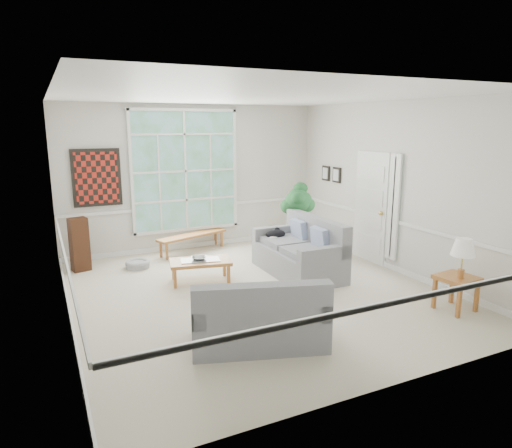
{
  "coord_description": "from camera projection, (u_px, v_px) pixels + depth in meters",
  "views": [
    {
      "loc": [
        -2.94,
        -6.17,
        2.6
      ],
      "look_at": [
        0.1,
        0.2,
        1.05
      ],
      "focal_mm": 32.0,
      "sensor_mm": 36.0,
      "label": 1
    }
  ],
  "objects": [
    {
      "name": "wall_back",
      "position": [
        194.0,
        178.0,
        9.56
      ],
      "size": [
        5.5,
        0.02,
        3.0
      ],
      "primitive_type": "cube",
      "color": "silver",
      "rests_on": "ground"
    },
    {
      "name": "window_back",
      "position": [
        185.0,
        171.0,
        9.4
      ],
      "size": [
        2.3,
        0.08,
        2.4
      ],
      "primitive_type": "cube",
      "color": "white",
      "rests_on": "wall_back"
    },
    {
      "name": "ceiling",
      "position": [
        256.0,
        96.0,
        6.59
      ],
      "size": [
        5.5,
        6.0,
        0.02
      ],
      "primitive_type": "cube",
      "color": "white",
      "rests_on": "ground"
    },
    {
      "name": "floor_speaker",
      "position": [
        79.0,
        244.0,
        8.18
      ],
      "size": [
        0.35,
        0.3,
        0.97
      ],
      "primitive_type": "cube",
      "rotation": [
        0.0,
        0.0,
        0.24
      ],
      "color": "#361B0F",
      "rests_on": "floor"
    },
    {
      "name": "wall_front",
      "position": [
        393.0,
        244.0,
        4.27
      ],
      "size": [
        5.5,
        0.02,
        3.0
      ],
      "primitive_type": "cube",
      "color": "silver",
      "rests_on": "ground"
    },
    {
      "name": "entry_door",
      "position": [
        371.0,
        207.0,
        8.68
      ],
      "size": [
        0.08,
        0.9,
        2.1
      ],
      "primitive_type": "cube",
      "color": "white",
      "rests_on": "floor"
    },
    {
      "name": "wall_left",
      "position": [
        59.0,
        213.0,
        5.76
      ],
      "size": [
        0.02,
        6.0,
        3.0
      ],
      "primitive_type": "cube",
      "color": "silver",
      "rests_on": "ground"
    },
    {
      "name": "wall_frame_far",
      "position": [
        325.0,
        173.0,
        9.93
      ],
      "size": [
        0.04,
        0.26,
        0.32
      ],
      "primitive_type": "cube",
      "color": "black",
      "rests_on": "wall_right"
    },
    {
      "name": "wall_frame_near",
      "position": [
        336.0,
        175.0,
        9.58
      ],
      "size": [
        0.04,
        0.26,
        0.32
      ],
      "primitive_type": "cube",
      "color": "black",
      "rests_on": "wall_right"
    },
    {
      "name": "side_table",
      "position": [
        456.0,
        293.0,
        6.47
      ],
      "size": [
        0.54,
        0.54,
        0.5
      ],
      "primitive_type": "cube",
      "rotation": [
        0.0,
        0.0,
        0.1
      ],
      "color": "#A7642C",
      "rests_on": "floor"
    },
    {
      "name": "end_table",
      "position": [
        293.0,
        243.0,
        9.16
      ],
      "size": [
        0.54,
        0.54,
        0.51
      ],
      "primitive_type": "cube",
      "rotation": [
        0.0,
        0.0,
        -0.07
      ],
      "color": "#A7642C",
      "rests_on": "floor"
    },
    {
      "name": "door_sidelight",
      "position": [
        394.0,
        207.0,
        8.1
      ],
      "size": [
        0.08,
        0.26,
        1.9
      ],
      "primitive_type": "cube",
      "color": "white",
      "rests_on": "wall_right"
    },
    {
      "name": "loveseat_front",
      "position": [
        258.0,
        310.0,
        5.45
      ],
      "size": [
        1.76,
        1.26,
        0.86
      ],
      "primitive_type": "cube",
      "rotation": [
        0.0,
        0.0,
        -0.31
      ],
      "color": "gray",
      "rests_on": "floor"
    },
    {
      "name": "coffee_table",
      "position": [
        201.0,
        271.0,
        7.65
      ],
      "size": [
        1.1,
        0.75,
        0.37
      ],
      "primitive_type": "cube",
      "rotation": [
        0.0,
        0.0,
        -0.21
      ],
      "color": "#A7642C",
      "rests_on": "floor"
    },
    {
      "name": "table_lamp",
      "position": [
        462.0,
        259.0,
        6.28
      ],
      "size": [
        0.4,
        0.4,
        0.57
      ],
      "primitive_type": null,
      "rotation": [
        0.0,
        0.0,
        -0.27
      ],
      "color": "white",
      "rests_on": "side_table"
    },
    {
      "name": "window_bench",
      "position": [
        193.0,
        243.0,
        9.45
      ],
      "size": [
        1.6,
        0.82,
        0.37
      ],
      "primitive_type": "cube",
      "rotation": [
        0.0,
        0.0,
        0.34
      ],
      "color": "#A7642C",
      "rests_on": "floor"
    },
    {
      "name": "loveseat_right",
      "position": [
        298.0,
        247.0,
        8.0
      ],
      "size": [
        0.96,
        1.84,
        0.99
      ],
      "primitive_type": "cube",
      "rotation": [
        0.0,
        0.0,
        -0.01
      ],
      "color": "gray",
      "rests_on": "floor"
    },
    {
      "name": "pet_bed",
      "position": [
        138.0,
        264.0,
        8.43
      ],
      "size": [
        0.55,
        0.55,
        0.13
      ],
      "primitive_type": "cylinder",
      "rotation": [
        0.0,
        0.0,
        0.28
      ],
      "color": "gray",
      "rests_on": "floor"
    },
    {
      "name": "cat",
      "position": [
        276.0,
        234.0,
        8.51
      ],
      "size": [
        0.4,
        0.29,
        0.18
      ],
      "primitive_type": "ellipsoid",
      "rotation": [
        0.0,
        0.0,
        0.04
      ],
      "color": "black",
      "rests_on": "loveseat_right"
    },
    {
      "name": "pewter_bowl",
      "position": [
        199.0,
        258.0,
        7.61
      ],
      "size": [
        0.39,
        0.39,
        0.07
      ],
      "primitive_type": "imported",
      "rotation": [
        0.0,
        0.0,
        -0.42
      ],
      "color": "gray",
      "rests_on": "coffee_table"
    },
    {
      "name": "wall_art",
      "position": [
        97.0,
        178.0,
        8.67
      ],
      "size": [
        0.9,
        0.06,
        1.1
      ],
      "primitive_type": "cube",
      "color": "#601912",
      "rests_on": "wall_back"
    },
    {
      "name": "floor",
      "position": [
        256.0,
        292.0,
        7.23
      ],
      "size": [
        5.5,
        6.0,
        0.01
      ],
      "primitive_type": "cube",
      "color": "beige",
      "rests_on": "ground"
    },
    {
      "name": "wall_right",
      "position": [
        396.0,
        188.0,
        8.07
      ],
      "size": [
        0.02,
        6.0,
        3.0
      ],
      "primitive_type": "cube",
      "color": "silver",
      "rests_on": "ground"
    },
    {
      "name": "houseplant",
      "position": [
        298.0,
        207.0,
        9.0
      ],
      "size": [
        0.74,
        0.74,
        0.98
      ],
      "primitive_type": null,
      "rotation": [
        0.0,
        0.0,
        0.37
      ],
      "color": "#1F572A",
      "rests_on": "end_table"
    }
  ]
}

